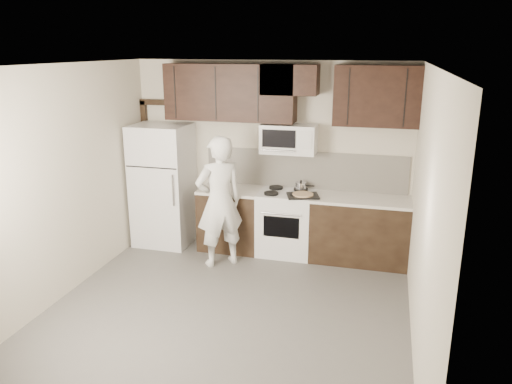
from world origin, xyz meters
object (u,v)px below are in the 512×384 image
at_px(stove, 286,223).
at_px(person, 219,202).
at_px(microwave, 289,139).
at_px(refrigerator, 163,185).

distance_m(stove, person, 1.08).
bearing_deg(microwave, refrigerator, -174.85).
height_order(microwave, refrigerator, microwave).
xyz_separation_m(microwave, refrigerator, (-1.85, -0.17, -0.75)).
relative_size(stove, person, 0.53).
relative_size(stove, microwave, 1.24).
height_order(stove, microwave, microwave).
distance_m(microwave, person, 1.30).
bearing_deg(person, microwave, -176.76).
bearing_deg(refrigerator, stove, 1.51).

